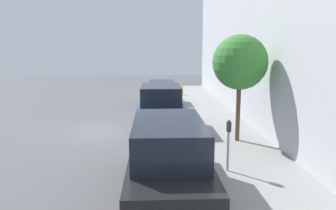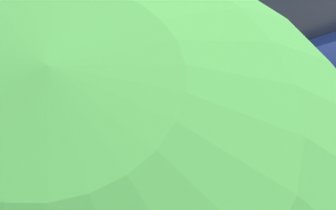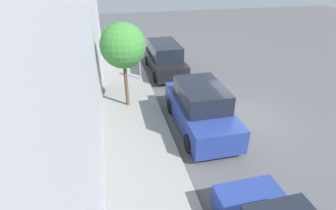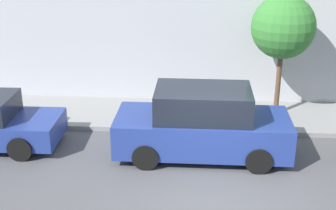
# 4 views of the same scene
# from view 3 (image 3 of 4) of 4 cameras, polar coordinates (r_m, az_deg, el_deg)

# --- Properties ---
(ground_plane) EXTENTS (60.00, 60.00, 0.00)m
(ground_plane) POSITION_cam_3_polar(r_m,az_deg,el_deg) (12.55, 15.69, -2.82)
(ground_plane) COLOR #515154
(sidewalk) EXTENTS (2.71, 32.00, 0.15)m
(sidewalk) POSITION_cam_3_polar(r_m,az_deg,el_deg) (11.21, -6.90, -5.49)
(sidewalk) COLOR gray
(sidewalk) RESTS_ON ground_plane
(parked_minivan_nearest) EXTENTS (2.02, 4.91, 1.90)m
(parked_minivan_nearest) POSITION_cam_3_polar(r_m,az_deg,el_deg) (17.05, -0.75, 10.17)
(parked_minivan_nearest) COLOR black
(parked_minivan_nearest) RESTS_ON ground_plane
(parked_suv_second) EXTENTS (2.08, 4.80, 1.98)m
(parked_suv_second) POSITION_cam_3_polar(r_m,az_deg,el_deg) (11.09, 7.07, -0.71)
(parked_suv_second) COLOR navy
(parked_suv_second) RESTS_ON ground_plane
(parking_meter_near) EXTENTS (0.11, 0.15, 1.49)m
(parking_meter_near) POSITION_cam_3_polar(r_m,az_deg,el_deg) (15.63, -6.16, 8.81)
(parking_meter_near) COLOR #ADADB2
(parking_meter_near) RESTS_ON sidewalk
(street_tree) EXTENTS (2.03, 2.03, 3.97)m
(street_tree) POSITION_cam_3_polar(r_m,az_deg,el_deg) (11.98, -9.77, 12.57)
(street_tree) COLOR brown
(street_tree) RESTS_ON sidewalk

